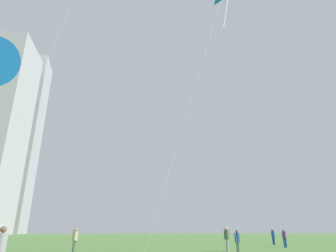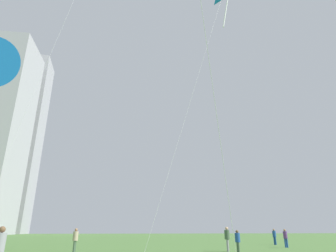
# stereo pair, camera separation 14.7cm
# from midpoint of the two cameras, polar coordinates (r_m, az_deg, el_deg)

# --- Properties ---
(person_standing_0) EXTENTS (0.35, 0.35, 1.60)m
(person_standing_0) POSITION_cam_midpoint_polar(r_m,az_deg,el_deg) (22.29, 13.52, -21.32)
(person_standing_0) COLOR #3F593F
(person_standing_0) RESTS_ON ground
(person_standing_1) EXTENTS (0.41, 0.41, 1.83)m
(person_standing_1) POSITION_cam_midpoint_polar(r_m,az_deg,el_deg) (24.83, 11.50, -20.98)
(person_standing_1) COLOR gray
(person_standing_1) RESTS_ON ground
(person_standing_2) EXTENTS (0.38, 0.38, 1.69)m
(person_standing_2) POSITION_cam_midpoint_polar(r_m,az_deg,el_deg) (31.89, 22.15, -19.86)
(person_standing_2) COLOR #1E478C
(person_standing_2) RESTS_ON ground
(person_standing_3) EXTENTS (0.38, 0.38, 1.72)m
(person_standing_3) POSITION_cam_midpoint_polar(r_m,az_deg,el_deg) (24.01, -18.34, -20.60)
(person_standing_3) COLOR #3F593F
(person_standing_3) RESTS_ON ground
(person_standing_4) EXTENTS (0.38, 0.38, 1.71)m
(person_standing_4) POSITION_cam_midpoint_polar(r_m,az_deg,el_deg) (12.58, -30.91, -20.19)
(person_standing_4) COLOR #593372
(person_standing_4) RESTS_ON ground
(person_standing_6) EXTENTS (0.38, 0.38, 1.73)m
(person_standing_6) POSITION_cam_midpoint_polar(r_m,az_deg,el_deg) (37.43, 20.20, -19.89)
(person_standing_6) COLOR #1E478C
(person_standing_6) RESTS_ON ground
(distant_highrise_0) EXTENTS (23.56, 18.20, 87.53)m
(distant_highrise_0) POSITION_cam_midpoint_polar(r_m,az_deg,el_deg) (158.24, -28.69, -2.16)
(distant_highrise_0) COLOR #A8A8AD
(distant_highrise_0) RESTS_ON ground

